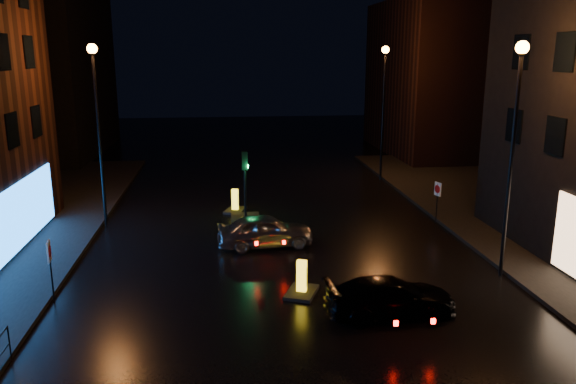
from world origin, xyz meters
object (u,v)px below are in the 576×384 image
at_px(bollard_far, 235,207).
at_px(bollard_near, 302,287).
at_px(road_sign_left, 50,257).
at_px(road_sign_right, 438,193).
at_px(dark_sedan, 391,297).
at_px(silver_hatchback, 265,231).
at_px(traffic_signal, 246,211).

bearing_deg(bollard_far, bollard_near, -60.25).
height_order(road_sign_left, road_sign_right, road_sign_left).
xyz_separation_m(dark_sedan, bollard_far, (-4.50, 12.39, -0.34)).
distance_m(silver_hatchback, bollard_far, 5.67).
bearing_deg(road_sign_left, silver_hatchback, 24.79).
bearing_deg(bollard_far, silver_hatchback, -59.32).
distance_m(traffic_signal, silver_hatchback, 3.81).
xyz_separation_m(traffic_signal, silver_hatchback, (0.67, -3.75, 0.18)).
height_order(traffic_signal, dark_sedan, traffic_signal).
relative_size(traffic_signal, bollard_near, 2.12).
relative_size(bollard_near, road_sign_right, 0.81).
relative_size(dark_sedan, road_sign_right, 2.06).
bearing_deg(bollard_far, road_sign_right, 0.97).
xyz_separation_m(silver_hatchback, road_sign_right, (8.43, 2.40, 0.82)).
relative_size(silver_hatchback, dark_sedan, 0.98).
distance_m(dark_sedan, road_sign_left, 11.01).
bearing_deg(road_sign_right, silver_hatchback, 0.76).
distance_m(traffic_signal, dark_sedan, 11.34).
xyz_separation_m(traffic_signal, bollard_far, (-0.46, 1.79, -0.24)).
bearing_deg(dark_sedan, silver_hatchback, 22.63).
xyz_separation_m(bollard_far, road_sign_left, (-6.23, -10.14, 1.30)).
height_order(silver_hatchback, road_sign_right, road_sign_right).
bearing_deg(dark_sedan, bollard_near, 50.04).
xyz_separation_m(road_sign_left, road_sign_right, (15.79, 7.00, -0.06)).
xyz_separation_m(bollard_far, road_sign_right, (9.56, -3.14, 1.24)).
bearing_deg(silver_hatchback, traffic_signal, 5.70).
height_order(silver_hatchback, bollard_near, silver_hatchback).
height_order(bollard_near, road_sign_right, road_sign_right).
distance_m(traffic_signal, road_sign_right, 9.25).
height_order(silver_hatchback, dark_sedan, silver_hatchback).
xyz_separation_m(traffic_signal, bollard_near, (1.50, -8.73, -0.24)).
bearing_deg(road_sign_left, road_sign_right, 16.69).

